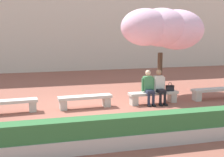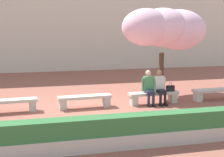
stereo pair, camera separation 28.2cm
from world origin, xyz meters
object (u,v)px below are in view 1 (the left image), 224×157
stone_bench_east_end (214,92)px  stone_bench_near_east (153,95)px  person_seated_left (149,86)px  cherry_tree_main (164,28)px  stone_bench_near_west (8,104)px  handbag (170,88)px  stone_bench_center (85,100)px  person_seated_right (160,85)px

stone_bench_east_end → stone_bench_near_east: bearing=180.0°
person_seated_left → cherry_tree_main: bearing=52.1°
stone_bench_east_end → cherry_tree_main: bearing=132.9°
stone_bench_near_west → person_seated_left: size_ratio=1.51×
stone_bench_east_end → person_seated_left: 2.89m
stone_bench_near_east → handbag: size_ratio=5.76×
stone_bench_east_end → cherry_tree_main: 3.38m
stone_bench_center → person_seated_right: 2.88m
cherry_tree_main → person_seated_right: bearing=-117.3°
stone_bench_near_west → stone_bench_near_east: same height
stone_bench_near_west → person_seated_left: (5.05, -0.05, 0.39)m
stone_bench_east_end → stone_bench_near_west: bearing=180.0°
stone_bench_near_east → handbag: 0.72m
stone_bench_near_west → person_seated_right: person_seated_right is taller
stone_bench_near_west → person_seated_left: 5.06m
stone_bench_near_west → stone_bench_near_east: 5.27m
handbag → cherry_tree_main: bearing=75.5°
stone_bench_near_east → handbag: bearing=-1.3°
stone_bench_near_east → stone_bench_east_end: 2.64m
stone_bench_east_end → handbag: 1.98m
person_seated_left → handbag: bearing=2.5°
person_seated_right → person_seated_left: bearing=180.0°
stone_bench_near_east → handbag: (0.67, -0.01, 0.27)m
stone_bench_near_east → person_seated_right: person_seated_right is taller
cherry_tree_main → stone_bench_center: bearing=-156.2°
stone_bench_center → handbag: 3.32m
stone_bench_center → person_seated_left: person_seated_left is taller
stone_bench_near_west → cherry_tree_main: size_ratio=0.51×
stone_bench_near_east → stone_bench_near_west: bearing=180.0°
stone_bench_near_east → stone_bench_east_end: size_ratio=1.00×
handbag → stone_bench_center: bearing=179.7°
stone_bench_near_west → handbag: size_ratio=5.76×
stone_bench_near_west → person_seated_left: bearing=-0.6°
person_seated_right → handbag: person_seated_right is taller
handbag → stone_bench_east_end: bearing=0.4°
stone_bench_near_east → stone_bench_east_end: bearing=0.0°
person_seated_left → handbag: person_seated_left is taller
stone_bench_near_west → cherry_tree_main: 7.05m
person_seated_right → stone_bench_near_east: bearing=166.4°
person_seated_right → cherry_tree_main: 2.86m
person_seated_right → handbag: 0.47m
handbag → cherry_tree_main: (0.43, 1.67, 2.24)m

